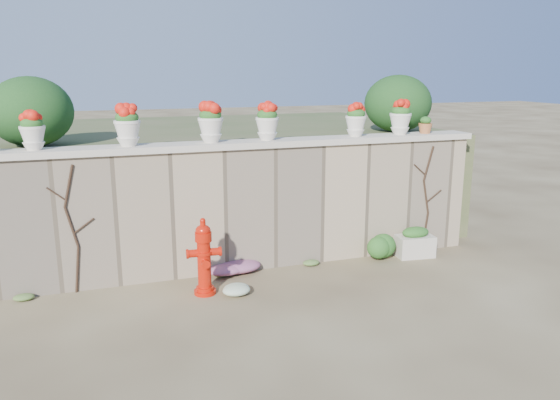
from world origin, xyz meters
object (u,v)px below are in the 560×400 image
object	(u,v)px
terracotta_pot	(425,126)
fire_hydrant	(204,257)
urn_pot_0	(32,131)
planter_box	(415,243)

from	to	relation	value
terracotta_pot	fire_hydrant	bearing A→B (deg)	-168.01
urn_pot_0	terracotta_pot	bearing A→B (deg)	0.00
fire_hydrant	urn_pot_0	xyz separation A→B (m)	(-2.18, 0.89, 1.80)
fire_hydrant	terracotta_pot	xyz separation A→B (m)	(4.17, 0.89, 1.66)
fire_hydrant	urn_pot_0	world-z (taller)	urn_pot_0
fire_hydrant	terracotta_pot	distance (m)	4.57
fire_hydrant	terracotta_pot	bearing A→B (deg)	15.82
planter_box	terracotta_pot	distance (m)	2.07
planter_box	urn_pot_0	bearing A→B (deg)	-178.31
planter_box	urn_pot_0	world-z (taller)	urn_pot_0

